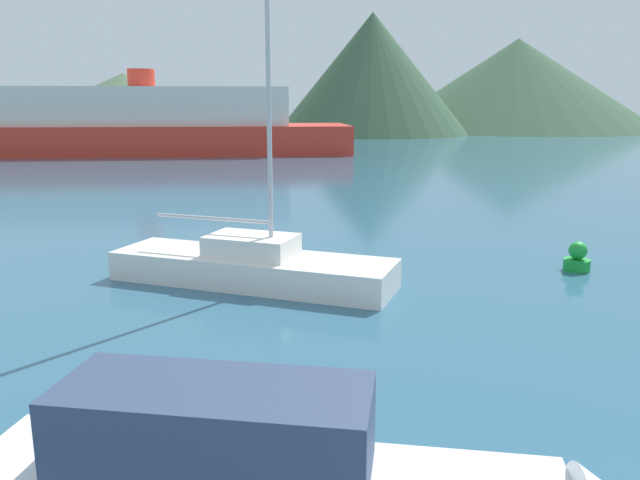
% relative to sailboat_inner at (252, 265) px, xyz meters
% --- Properties ---
extents(sailboat_inner, '(7.59, 5.01, 8.71)m').
position_rel_sailboat_inner_xyz_m(sailboat_inner, '(0.00, 0.00, 0.00)').
color(sailboat_inner, white).
rests_on(sailboat_inner, ground_plane).
extents(ferry_distant, '(37.63, 9.80, 7.57)m').
position_rel_sailboat_inner_xyz_m(ferry_distant, '(-10.42, 43.68, 2.12)').
color(ferry_distant, red).
rests_on(ferry_distant, ground_plane).
extents(buoy_marker, '(0.72, 0.72, 0.83)m').
position_rel_sailboat_inner_xyz_m(buoy_marker, '(9.07, 0.46, -0.16)').
color(buoy_marker, green).
rests_on(buoy_marker, ground_plane).
extents(hill_central, '(38.11, 38.11, 8.61)m').
position_rel_sailboat_inner_xyz_m(hill_central, '(-18.70, 76.04, 3.81)').
color(hill_central, '#4C6647').
rests_on(hill_central, ground_plane).
extents(hill_east, '(28.89, 28.89, 17.43)m').
position_rel_sailboat_inner_xyz_m(hill_east, '(16.76, 78.04, 8.21)').
color(hill_east, '#38563D').
rests_on(hill_east, ground_plane).
extents(hill_far_east, '(46.56, 46.56, 15.14)m').
position_rel_sailboat_inner_xyz_m(hill_far_east, '(43.71, 89.89, 7.07)').
color(hill_far_east, '#38563D').
rests_on(hill_far_east, ground_plane).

